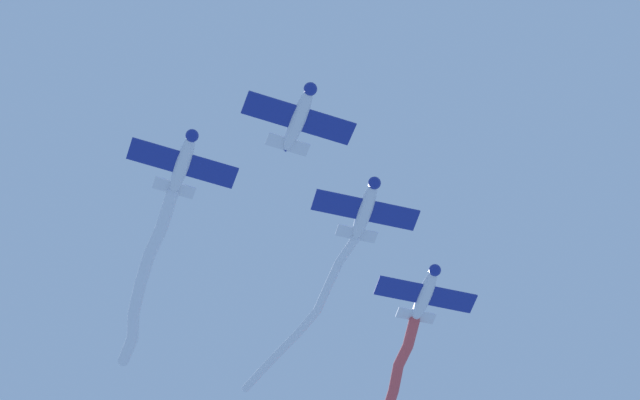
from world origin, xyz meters
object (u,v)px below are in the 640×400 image
airplane_left_wing (365,209)px  airplane_right_wing (183,163)px  airplane_slot (425,294)px  airplane_lead (299,118)px

airplane_left_wing → airplane_right_wing: 13.84m
airplane_slot → airplane_lead: bearing=-45.8°
airplane_right_wing → airplane_slot: size_ratio=1.04×
airplane_lead → airplane_right_wing: (1.52, -9.19, 0.30)m
airplane_right_wing → airplane_slot: 21.69m
airplane_right_wing → airplane_slot: bearing=103.7°
airplane_lead → airplane_right_wing: bearing=-135.0°
airplane_right_wing → airplane_slot: airplane_right_wing is taller
airplane_lead → airplane_slot: (-18.60, -1.10, -0.30)m
airplane_right_wing → airplane_left_wing: bearing=87.0°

